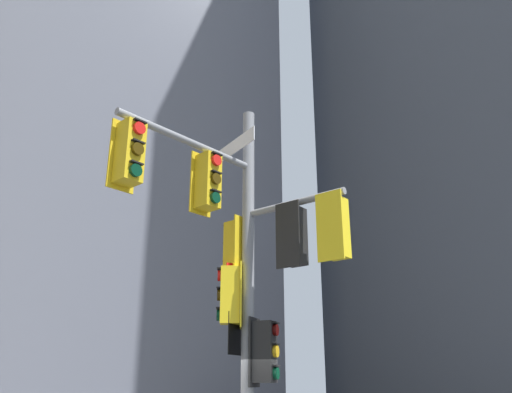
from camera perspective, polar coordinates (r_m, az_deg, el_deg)
building_mid_block at (r=37.92m, az=-15.46°, el=18.67°), size 16.61×16.61×50.55m
signal_pole_assembly at (r=8.95m, az=-1.38°, el=-6.72°), size 3.87×2.62×7.23m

